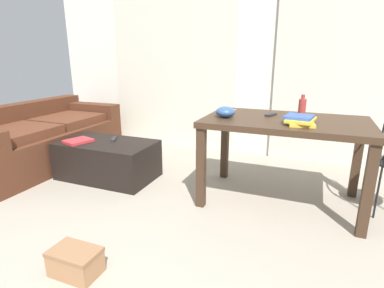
{
  "coord_description": "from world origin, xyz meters",
  "views": [
    {
      "loc": [
        0.74,
        -0.78,
        1.26
      ],
      "look_at": [
        -0.36,
        1.92,
        0.41
      ],
      "focal_mm": 28.58,
      "sensor_mm": 36.0,
      "label": 1
    }
  ],
  "objects_px": {
    "bottle_near": "(302,107)",
    "shoebox": "(76,262)",
    "magazine": "(78,141)",
    "tv_remote_on_table": "(271,115)",
    "scissors": "(231,110)",
    "bowl": "(225,112)",
    "coffee_table": "(108,160)",
    "craft_table": "(285,131)",
    "book_stack": "(300,120)",
    "couch": "(41,139)",
    "tv_remote_primary": "(114,139)"
  },
  "relations": [
    {
      "from": "bottle_near",
      "to": "shoebox",
      "type": "xyz_separation_m",
      "value": [
        -1.12,
        -1.66,
        -0.74
      ]
    },
    {
      "from": "bottle_near",
      "to": "magazine",
      "type": "xyz_separation_m",
      "value": [
        -2.14,
        -0.45,
        -0.42
      ]
    },
    {
      "from": "tv_remote_on_table",
      "to": "scissors",
      "type": "xyz_separation_m",
      "value": [
        -0.39,
        0.12,
        -0.01
      ]
    },
    {
      "from": "bottle_near",
      "to": "bowl",
      "type": "xyz_separation_m",
      "value": [
        -0.6,
        -0.32,
        -0.03
      ]
    },
    {
      "from": "coffee_table",
      "to": "craft_table",
      "type": "xyz_separation_m",
      "value": [
        1.76,
        0.12,
        0.45
      ]
    },
    {
      "from": "bottle_near",
      "to": "scissors",
      "type": "bearing_deg",
      "value": 178.08
    },
    {
      "from": "bottle_near",
      "to": "book_stack",
      "type": "height_order",
      "value": "bottle_near"
    },
    {
      "from": "scissors",
      "to": "shoebox",
      "type": "relative_size",
      "value": 0.4
    },
    {
      "from": "coffee_table",
      "to": "bowl",
      "type": "distance_m",
      "value": 1.4
    },
    {
      "from": "couch",
      "to": "tv_remote_primary",
      "type": "relative_size",
      "value": 12.52
    },
    {
      "from": "coffee_table",
      "to": "bottle_near",
      "type": "xyz_separation_m",
      "value": [
        1.87,
        0.33,
        0.63
      ]
    },
    {
      "from": "tv_remote_on_table",
      "to": "tv_remote_primary",
      "type": "distance_m",
      "value": 1.64
    },
    {
      "from": "scissors",
      "to": "magazine",
      "type": "bearing_deg",
      "value": -162.61
    },
    {
      "from": "craft_table",
      "to": "magazine",
      "type": "distance_m",
      "value": 2.05
    },
    {
      "from": "bowl",
      "to": "magazine",
      "type": "distance_m",
      "value": 1.59
    },
    {
      "from": "couch",
      "to": "shoebox",
      "type": "relative_size",
      "value": 6.45
    },
    {
      "from": "couch",
      "to": "bottle_near",
      "type": "xyz_separation_m",
      "value": [
        2.9,
        0.24,
        0.53
      ]
    },
    {
      "from": "tv_remote_primary",
      "to": "magazine",
      "type": "relative_size",
      "value": 0.6
    },
    {
      "from": "book_stack",
      "to": "scissors",
      "type": "distance_m",
      "value": 0.76
    },
    {
      "from": "tv_remote_on_table",
      "to": "scissors",
      "type": "distance_m",
      "value": 0.41
    },
    {
      "from": "tv_remote_on_table",
      "to": "tv_remote_primary",
      "type": "relative_size",
      "value": 0.95
    },
    {
      "from": "tv_remote_primary",
      "to": "bowl",
      "type": "bearing_deg",
      "value": -30.52
    },
    {
      "from": "bottle_near",
      "to": "bowl",
      "type": "bearing_deg",
      "value": -151.91
    },
    {
      "from": "couch",
      "to": "tv_remote_primary",
      "type": "bearing_deg",
      "value": 0.27
    },
    {
      "from": "bowl",
      "to": "magazine",
      "type": "bearing_deg",
      "value": -175.34
    },
    {
      "from": "scissors",
      "to": "shoebox",
      "type": "bearing_deg",
      "value": -105.79
    },
    {
      "from": "couch",
      "to": "shoebox",
      "type": "height_order",
      "value": "couch"
    },
    {
      "from": "coffee_table",
      "to": "bottle_near",
      "type": "distance_m",
      "value": 2.0
    },
    {
      "from": "coffee_table",
      "to": "scissors",
      "type": "xyz_separation_m",
      "value": [
        1.23,
        0.35,
        0.55
      ]
    },
    {
      "from": "scissors",
      "to": "book_stack",
      "type": "bearing_deg",
      "value": -30.52
    },
    {
      "from": "book_stack",
      "to": "magazine",
      "type": "height_order",
      "value": "book_stack"
    },
    {
      "from": "book_stack",
      "to": "coffee_table",
      "type": "bearing_deg",
      "value": 178.95
    },
    {
      "from": "couch",
      "to": "bowl",
      "type": "xyz_separation_m",
      "value": [
        2.3,
        -0.08,
        0.5
      ]
    },
    {
      "from": "coffee_table",
      "to": "tv_remote_on_table",
      "type": "bearing_deg",
      "value": 7.96
    },
    {
      "from": "craft_table",
      "to": "book_stack",
      "type": "xyz_separation_m",
      "value": [
        0.12,
        -0.15,
        0.13
      ]
    },
    {
      "from": "craft_table",
      "to": "shoebox",
      "type": "relative_size",
      "value": 4.56
    },
    {
      "from": "book_stack",
      "to": "tv_remote_primary",
      "type": "distance_m",
      "value": 1.9
    },
    {
      "from": "bottle_near",
      "to": "scissors",
      "type": "height_order",
      "value": "bottle_near"
    },
    {
      "from": "coffee_table",
      "to": "bowl",
      "type": "height_order",
      "value": "bowl"
    },
    {
      "from": "craft_table",
      "to": "tv_remote_primary",
      "type": "distance_m",
      "value": 1.75
    },
    {
      "from": "book_stack",
      "to": "bottle_near",
      "type": "bearing_deg",
      "value": 91.46
    },
    {
      "from": "magazine",
      "to": "shoebox",
      "type": "distance_m",
      "value": 1.61
    },
    {
      "from": "coffee_table",
      "to": "book_stack",
      "type": "distance_m",
      "value": 1.97
    },
    {
      "from": "scissors",
      "to": "tv_remote_primary",
      "type": "bearing_deg",
      "value": -168.06
    },
    {
      "from": "bottle_near",
      "to": "book_stack",
      "type": "distance_m",
      "value": 0.37
    },
    {
      "from": "magazine",
      "to": "scissors",
      "type": "bearing_deg",
      "value": 34.37
    },
    {
      "from": "bowl",
      "to": "scissors",
      "type": "bearing_deg",
      "value": 96.52
    },
    {
      "from": "tv_remote_primary",
      "to": "shoebox",
      "type": "distance_m",
      "value": 1.63
    },
    {
      "from": "bottle_near",
      "to": "magazine",
      "type": "bearing_deg",
      "value": -168.19
    },
    {
      "from": "craft_table",
      "to": "tv_remote_primary",
      "type": "bearing_deg",
      "value": -179.14
    }
  ]
}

